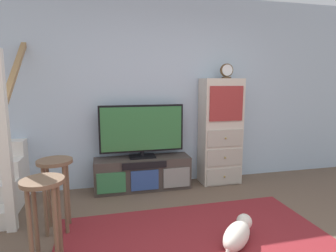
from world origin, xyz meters
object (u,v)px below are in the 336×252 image
television (142,130)px  side_cabinet (220,132)px  dog (238,234)px  desk_clock (227,71)px  bar_stool_far (56,179)px  media_console (143,173)px  bar_stool_near (44,202)px

television → side_cabinet: side_cabinet is taller
television → dog: television is taller
desk_clock → bar_stool_far: size_ratio=0.28×
media_console → bar_stool_near: size_ratio=1.82×
television → bar_stool_near: (-1.01, -1.45, -0.30)m
media_console → desk_clock: size_ratio=6.37×
side_cabinet → dog: 1.79m
media_console → side_cabinet: bearing=0.5°
side_cabinet → television: bearing=179.3°
television → desk_clock: (1.22, -0.03, 0.81)m
television → media_console: bearing=-90.0°
bar_stool_near → media_console: bearing=54.6°
media_console → television: size_ratio=1.14×
television → desk_clock: desk_clock is taller
television → bar_stool_far: (-0.99, -0.92, -0.30)m
television → side_cabinet: (1.16, -0.01, -0.07)m
bar_stool_near → bar_stool_far: (0.01, 0.52, 0.01)m
media_console → desk_clock: 1.88m
desk_clock → bar_stool_far: (-2.22, -0.89, -1.10)m
dog → bar_stool_near: bearing=174.9°
bar_stool_far → dog: (1.64, -0.67, -0.43)m
television → dog: 1.87m
television → desk_clock: size_ratio=5.58×
bar_stool_near → television: bearing=55.1°
side_cabinet → desk_clock: bearing=-13.6°
desk_clock → bar_stool_far: 2.63m
bar_stool_near → dog: bearing=-5.1°
media_console → side_cabinet: 1.28m
desk_clock → bar_stool_near: desk_clock is taller
media_console → bar_stool_far: 1.38m
media_console → dog: size_ratio=2.89×
media_console → dog: (0.64, -1.57, -0.11)m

